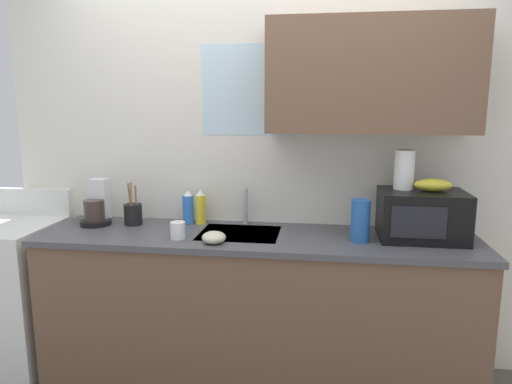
# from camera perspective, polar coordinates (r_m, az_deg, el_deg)

# --- Properties ---
(kitchen_wall_assembly) EXTENTS (3.28, 0.42, 2.50)m
(kitchen_wall_assembly) POSITION_cam_1_polar(r_m,az_deg,el_deg) (2.88, 3.49, 5.33)
(kitchen_wall_assembly) COLOR silver
(kitchen_wall_assembly) RESTS_ON ground
(counter_unit) EXTENTS (2.51, 0.63, 0.90)m
(counter_unit) POSITION_cam_1_polar(r_m,az_deg,el_deg) (2.83, -0.04, -13.89)
(counter_unit) COLOR brown
(counter_unit) RESTS_ON ground
(sink_faucet) EXTENTS (0.03, 0.03, 0.23)m
(sink_faucet) POSITION_cam_1_polar(r_m,az_deg,el_deg) (2.90, -1.30, -1.75)
(sink_faucet) COLOR #B2B5BA
(sink_faucet) RESTS_ON counter_unit
(stove_range) EXTENTS (0.60, 0.60, 1.08)m
(stove_range) POSITION_cam_1_polar(r_m,az_deg,el_deg) (3.43, -28.02, -10.71)
(stove_range) COLOR white
(stove_range) RESTS_ON ground
(microwave) EXTENTS (0.46, 0.35, 0.27)m
(microwave) POSITION_cam_1_polar(r_m,az_deg,el_deg) (2.73, 19.71, -2.70)
(microwave) COLOR black
(microwave) RESTS_ON counter_unit
(banana_bunch) EXTENTS (0.20, 0.11, 0.07)m
(banana_bunch) POSITION_cam_1_polar(r_m,az_deg,el_deg) (2.71, 20.97, 0.80)
(banana_bunch) COLOR gold
(banana_bunch) RESTS_ON microwave
(paper_towel_roll) EXTENTS (0.11, 0.11, 0.22)m
(paper_towel_roll) POSITION_cam_1_polar(r_m,az_deg,el_deg) (2.71, 17.76, 2.63)
(paper_towel_roll) COLOR white
(paper_towel_roll) RESTS_ON microwave
(coffee_maker) EXTENTS (0.19, 0.21, 0.28)m
(coffee_maker) POSITION_cam_1_polar(r_m,az_deg,el_deg) (3.07, -18.95, -1.81)
(coffee_maker) COLOR black
(coffee_maker) RESTS_ON counter_unit
(dish_soap_bottle_yellow) EXTENTS (0.06, 0.06, 0.22)m
(dish_soap_bottle_yellow) POSITION_cam_1_polar(r_m,az_deg,el_deg) (2.93, -6.83, -1.93)
(dish_soap_bottle_yellow) COLOR yellow
(dish_soap_bottle_yellow) RESTS_ON counter_unit
(dish_soap_bottle_blue) EXTENTS (0.07, 0.07, 0.21)m
(dish_soap_bottle_blue) POSITION_cam_1_polar(r_m,az_deg,el_deg) (2.94, -8.34, -1.94)
(dish_soap_bottle_blue) COLOR blue
(dish_soap_bottle_blue) RESTS_ON counter_unit
(cereal_canister) EXTENTS (0.10, 0.10, 0.23)m
(cereal_canister) POSITION_cam_1_polar(r_m,az_deg,el_deg) (2.59, 12.71, -3.46)
(cereal_canister) COLOR #2659A5
(cereal_canister) RESTS_ON counter_unit
(mug_white) EXTENTS (0.08, 0.08, 0.09)m
(mug_white) POSITION_cam_1_polar(r_m,az_deg,el_deg) (2.63, -9.59, -4.66)
(mug_white) COLOR white
(mug_white) RESTS_ON counter_unit
(utensil_crock) EXTENTS (0.11, 0.11, 0.27)m
(utensil_crock) POSITION_cam_1_polar(r_m,az_deg,el_deg) (2.99, -14.88, -2.59)
(utensil_crock) COLOR black
(utensil_crock) RESTS_ON counter_unit
(small_bowl) EXTENTS (0.13, 0.13, 0.06)m
(small_bowl) POSITION_cam_1_polar(r_m,az_deg,el_deg) (2.52, -5.20, -5.58)
(small_bowl) COLOR beige
(small_bowl) RESTS_ON counter_unit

